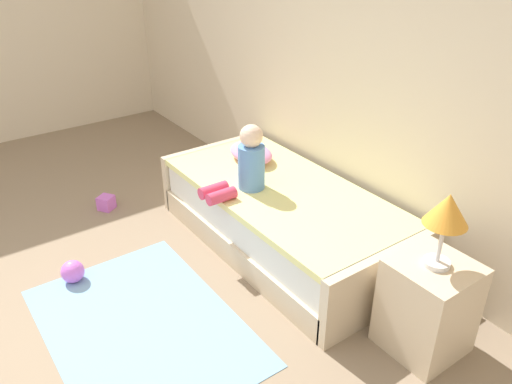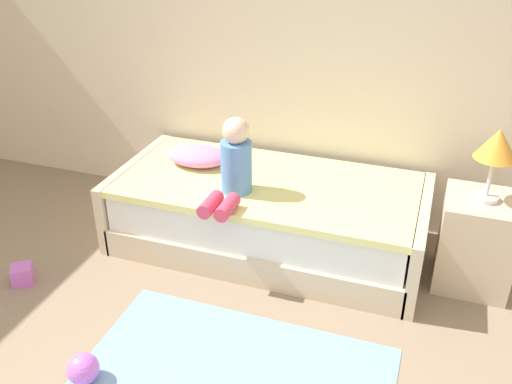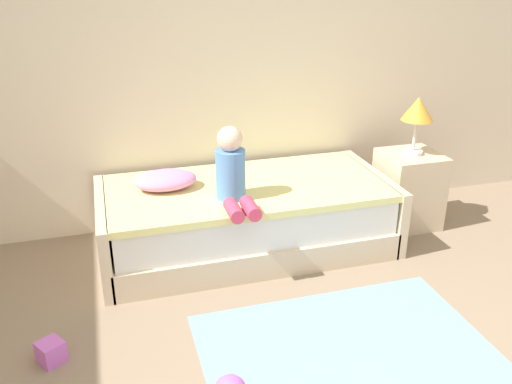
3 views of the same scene
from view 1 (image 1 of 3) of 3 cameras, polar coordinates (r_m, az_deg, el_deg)
ground_plane at (r=3.48m, az=-24.78°, el=-16.45°), size 9.20×9.20×0.00m
wall_rear at (r=3.87m, az=11.09°, el=15.13°), size 7.20×0.10×2.90m
bed at (r=3.97m, az=2.94°, el=-2.85°), size 2.11×1.00×0.50m
nightstand at (r=3.22m, az=18.60°, el=-12.01°), size 0.44×0.44×0.60m
table_lamp at (r=2.86m, az=20.55°, el=-2.22°), size 0.24×0.24×0.45m
child_figure at (r=3.75m, az=-1.13°, el=3.11°), size 0.20×0.51×0.50m
pillow at (r=4.28m, az=-0.56°, el=4.42°), size 0.44×0.30×0.13m
toy_ball at (r=3.90m, az=-19.81°, el=-8.36°), size 0.16×0.16×0.16m
area_rug at (r=3.45m, az=-12.57°, el=-14.39°), size 1.60×1.10×0.01m
toy_block at (r=4.73m, az=-16.40°, el=-1.16°), size 0.17×0.17×0.12m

